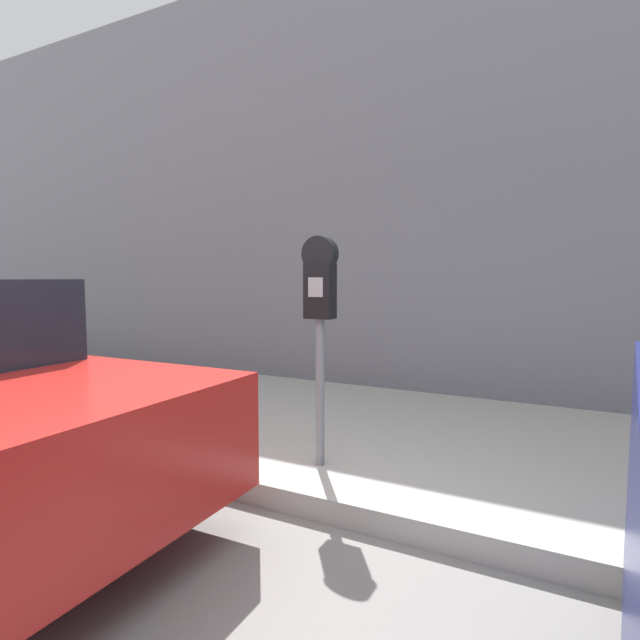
{
  "coord_description": "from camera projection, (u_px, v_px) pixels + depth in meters",
  "views": [
    {
      "loc": [
        1.26,
        -1.58,
        1.37
      ],
      "look_at": [
        -0.22,
        1.25,
        1.1
      ],
      "focal_mm": 28.0,
      "sensor_mm": 36.0,
      "label": 1
    }
  ],
  "objects": [
    {
      "name": "building_facade",
      "position": [
        461.0,
        163.0,
        5.64
      ],
      "size": [
        24.0,
        0.3,
        5.34
      ],
      "color": "gray",
      "rests_on": "ground_plane"
    },
    {
      "name": "parking_meter",
      "position": [
        320.0,
        302.0,
        3.19
      ],
      "size": [
        0.22,
        0.12,
        1.49
      ],
      "color": "slate",
      "rests_on": "sidewalk"
    },
    {
      "name": "sidewalk",
      "position": [
        398.0,
        439.0,
        4.03
      ],
      "size": [
        24.0,
        2.8,
        0.15
      ],
      "color": "#9E9B96",
      "rests_on": "ground_plane"
    },
    {
      "name": "ground_plane",
      "position": [
        228.0,
        605.0,
        2.09
      ],
      "size": [
        60.0,
        60.0,
        0.0
      ],
      "primitive_type": "plane",
      "color": "slate"
    }
  ]
}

